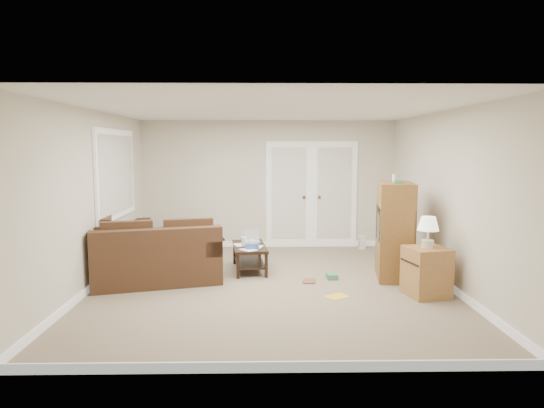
{
  "coord_description": "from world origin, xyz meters",
  "views": [
    {
      "loc": [
        -0.11,
        -6.81,
        1.98
      ],
      "look_at": [
        0.03,
        0.66,
        1.1
      ],
      "focal_mm": 32.0,
      "sensor_mm": 36.0,
      "label": 1
    }
  ],
  "objects_px": {
    "sectional_sofa": "(138,252)",
    "coffee_table": "(250,256)",
    "side_cabinet": "(427,268)",
    "tv_armoire": "(395,230)"
  },
  "relations": [
    {
      "from": "coffee_table",
      "to": "tv_armoire",
      "type": "height_order",
      "value": "tv_armoire"
    },
    {
      "from": "sectional_sofa",
      "to": "coffee_table",
      "type": "bearing_deg",
      "value": -11.12
    },
    {
      "from": "coffee_table",
      "to": "side_cabinet",
      "type": "xyz_separation_m",
      "value": [
        2.4,
        -1.4,
        0.16
      ]
    },
    {
      "from": "sectional_sofa",
      "to": "tv_armoire",
      "type": "height_order",
      "value": "tv_armoire"
    },
    {
      "from": "sectional_sofa",
      "to": "tv_armoire",
      "type": "relative_size",
      "value": 1.86
    },
    {
      "from": "coffee_table",
      "to": "side_cabinet",
      "type": "bearing_deg",
      "value": -36.82
    },
    {
      "from": "sectional_sofa",
      "to": "side_cabinet",
      "type": "relative_size",
      "value": 2.71
    },
    {
      "from": "coffee_table",
      "to": "side_cabinet",
      "type": "relative_size",
      "value": 0.99
    },
    {
      "from": "sectional_sofa",
      "to": "tv_armoire",
      "type": "bearing_deg",
      "value": -20.14
    },
    {
      "from": "sectional_sofa",
      "to": "side_cabinet",
      "type": "xyz_separation_m",
      "value": [
        4.16,
        -1.28,
        0.05
      ]
    }
  ]
}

